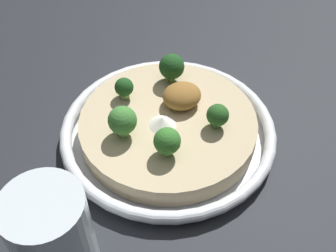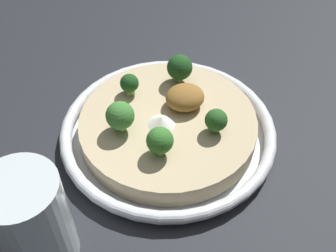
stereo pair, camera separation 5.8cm
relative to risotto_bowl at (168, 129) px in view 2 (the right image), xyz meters
The scene contains 10 objects.
ground_plane 0.02m from the risotto_bowl, ahead, with size 6.00×6.00×0.00m, color #23262B.
risotto_bowl is the anchor object (origin of this frame).
cheese_sprinkle 0.03m from the risotto_bowl, 30.50° to the left, with size 0.04×0.04×0.01m.
crispy_onion_garnish 0.05m from the risotto_bowl, 149.82° to the right, with size 0.05×0.05×0.03m.
broccoli_right 0.08m from the risotto_bowl, ahead, with size 0.04×0.04×0.04m.
broccoli_front_left 0.09m from the risotto_bowl, 120.46° to the right, with size 0.04×0.04×0.04m.
broccoli_front 0.08m from the risotto_bowl, 62.00° to the right, with size 0.03×0.03×0.03m.
broccoli_back_right 0.07m from the risotto_bowl, 62.41° to the left, with size 0.03×0.03×0.04m.
broccoli_left 0.08m from the risotto_bowl, 141.17° to the left, with size 0.03×0.03×0.04m.
drinking_glass 0.23m from the risotto_bowl, 32.56° to the left, with size 0.08×0.08×0.12m.
Camera 2 is at (0.13, 0.38, 0.44)m, focal length 45.00 mm.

